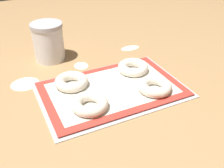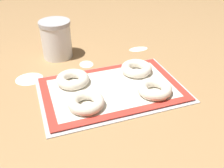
# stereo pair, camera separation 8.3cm
# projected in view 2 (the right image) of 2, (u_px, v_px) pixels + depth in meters

# --- Properties ---
(ground_plane) EXTENTS (2.80, 2.80, 0.00)m
(ground_plane) POSITION_uv_depth(u_px,v_px,m) (110.00, 93.00, 0.92)
(ground_plane) COLOR #A87F51
(baking_tray) EXTENTS (0.50, 0.33, 0.01)m
(baking_tray) POSITION_uv_depth(u_px,v_px,m) (112.00, 90.00, 0.93)
(baking_tray) COLOR silver
(baking_tray) RESTS_ON ground_plane
(baking_mat) EXTENTS (0.48, 0.31, 0.00)m
(baking_mat) POSITION_uv_depth(u_px,v_px,m) (112.00, 89.00, 0.92)
(baking_mat) COLOR red
(baking_mat) RESTS_ON baking_tray
(bagel_front_left) EXTENTS (0.12, 0.12, 0.03)m
(bagel_front_left) POSITION_uv_depth(u_px,v_px,m) (86.00, 102.00, 0.82)
(bagel_front_left) COLOR silver
(bagel_front_left) RESTS_ON baking_mat
(bagel_front_right) EXTENTS (0.12, 0.12, 0.03)m
(bagel_front_right) POSITION_uv_depth(u_px,v_px,m) (155.00, 89.00, 0.89)
(bagel_front_right) COLOR silver
(bagel_front_right) RESTS_ON baking_mat
(bagel_back_left) EXTENTS (0.12, 0.12, 0.03)m
(bagel_back_left) POSITION_uv_depth(u_px,v_px,m) (73.00, 79.00, 0.94)
(bagel_back_left) COLOR silver
(bagel_back_left) RESTS_ON baking_mat
(bagel_back_right) EXTENTS (0.12, 0.12, 0.03)m
(bagel_back_right) POSITION_uv_depth(u_px,v_px,m) (136.00, 68.00, 1.01)
(bagel_back_right) COLOR silver
(bagel_back_right) RESTS_ON baking_mat
(flour_canister) EXTENTS (0.13, 0.13, 0.16)m
(flour_canister) POSITION_uv_depth(u_px,v_px,m) (56.00, 39.00, 1.11)
(flour_canister) COLOR white
(flour_canister) RESTS_ON ground_plane
(flour_patch_near) EXTENTS (0.10, 0.09, 0.00)m
(flour_patch_near) POSITION_uv_depth(u_px,v_px,m) (29.00, 79.00, 1.00)
(flour_patch_near) COLOR white
(flour_patch_near) RESTS_ON ground_plane
(flour_patch_far) EXTENTS (0.06, 0.06, 0.00)m
(flour_patch_far) POSITION_uv_depth(u_px,v_px,m) (86.00, 64.00, 1.09)
(flour_patch_far) COLOR white
(flour_patch_far) RESTS_ON ground_plane
(flour_patch_side) EXTENTS (0.09, 0.05, 0.00)m
(flour_patch_side) POSITION_uv_depth(u_px,v_px,m) (138.00, 49.00, 1.22)
(flour_patch_side) COLOR white
(flour_patch_side) RESTS_ON ground_plane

